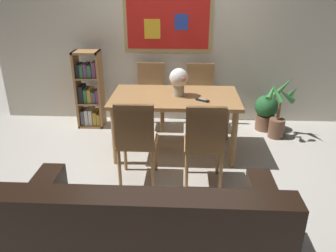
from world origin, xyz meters
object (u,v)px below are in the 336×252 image
(dining_chair_near_right, at_px, (205,139))
(dining_chair_far_right, at_px, (200,91))
(potted_palm, at_px, (279,112))
(flower_vase, at_px, (179,80))
(bookshelf, at_px, (90,93))
(dining_table, at_px, (175,103))
(potted_ivy, at_px, (266,111))
(dining_chair_near_left, at_px, (136,136))
(tv_remote, at_px, (202,100))
(dining_chair_far_left, at_px, (151,90))
(leather_couch, at_px, (149,237))

(dining_chair_near_right, relative_size, dining_chair_far_right, 1.00)
(potted_palm, distance_m, flower_vase, 1.52)
(bookshelf, distance_m, flower_vase, 1.54)
(dining_table, relative_size, flower_vase, 4.58)
(potted_ivy, xyz_separation_m, potted_palm, (0.11, -0.26, 0.09))
(dining_table, bearing_deg, dining_chair_near_left, -115.91)
(dining_chair_far_right, relative_size, tv_remote, 5.89)
(dining_chair_far_left, height_order, leather_couch, dining_chair_far_left)
(dining_chair_near_right, relative_size, leather_couch, 0.51)
(dining_chair_far_left, relative_size, dining_chair_far_right, 1.00)
(dining_chair_far_left, relative_size, tv_remote, 5.89)
(dining_chair_near_right, distance_m, tv_remote, 0.63)
(dining_chair_far_right, bearing_deg, dining_table, -112.27)
(dining_table, distance_m, leather_couch, 1.96)
(dining_chair_far_right, bearing_deg, potted_ivy, -4.19)
(tv_remote, bearing_deg, dining_chair_near_right, -89.68)
(dining_table, relative_size, dining_chair_far_right, 1.65)
(leather_couch, distance_m, tv_remote, 1.86)
(bookshelf, relative_size, potted_ivy, 2.07)
(potted_ivy, bearing_deg, dining_table, -149.94)
(leather_couch, relative_size, bookshelf, 1.65)
(dining_chair_far_left, bearing_deg, tv_remote, -55.00)
(dining_chair_near_right, height_order, potted_ivy, dining_chair_near_right)
(dining_table, distance_m, dining_chair_far_left, 0.89)
(potted_ivy, distance_m, tv_remote, 1.39)
(dining_chair_near_right, xyz_separation_m, dining_chair_far_right, (0.01, 1.58, 0.00))
(dining_chair_near_right, bearing_deg, dining_chair_near_left, 177.69)
(dining_chair_near_left, xyz_separation_m, leather_couch, (0.25, -1.18, -0.23))
(dining_chair_far_right, distance_m, bookshelf, 1.57)
(dining_chair_near_left, distance_m, tv_remote, 0.91)
(dining_table, xyz_separation_m, dining_chair_near_left, (-0.36, -0.75, -0.09))
(dining_chair_far_right, relative_size, flower_vase, 2.78)
(bookshelf, xyz_separation_m, potted_ivy, (2.51, -0.02, -0.23))
(bookshelf, bearing_deg, flower_vase, -30.40)
(leather_couch, bearing_deg, dining_chair_near_left, 101.72)
(bookshelf, bearing_deg, dining_chair_near_right, -44.45)
(flower_vase, bearing_deg, dining_chair_near_right, -70.48)
(dining_chair_near_right, height_order, dining_chair_far_left, same)
(bookshelf, bearing_deg, leather_couch, -67.30)
(potted_ivy, distance_m, flower_vase, 1.56)
(dining_chair_far_right, height_order, potted_palm, dining_chair_far_right)
(potted_ivy, height_order, tv_remote, tv_remote)
(potted_palm, bearing_deg, leather_couch, -121.82)
(dining_chair_near_left, height_order, potted_ivy, dining_chair_near_left)
(dining_table, xyz_separation_m, dining_chair_far_left, (-0.37, 0.81, -0.09))
(dining_table, bearing_deg, dining_chair_far_right, 67.73)
(dining_chair_near_left, distance_m, bookshelf, 1.74)
(dining_chair_far_left, distance_m, potted_ivy, 1.66)
(dining_chair_near_right, relative_size, bookshelf, 0.83)
(dining_table, height_order, tv_remote, tv_remote)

